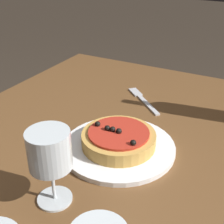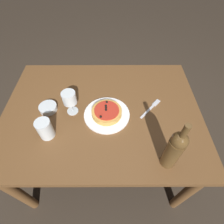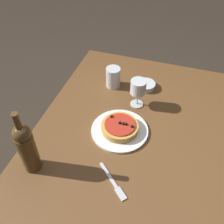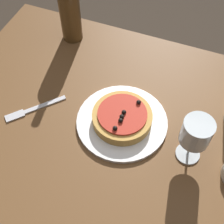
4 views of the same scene
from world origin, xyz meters
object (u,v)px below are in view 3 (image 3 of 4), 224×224
Objects in this scene: pizza at (120,127)px; wine_bottle at (26,147)px; dining_table at (130,140)px; dinner_plate at (120,130)px; side_bowl at (146,86)px; wine_glass at (138,88)px; water_cup at (113,77)px; fork at (114,183)px.

wine_bottle is (-0.31, 0.30, 0.10)m from pizza.
wine_bottle is at bearing 134.60° from dining_table.
side_bowl is (0.36, -0.05, 0.01)m from dinner_plate.
wine_glass is 0.18m from side_bowl.
dinner_plate is (-0.03, 0.05, 0.09)m from dining_table.
dinner_plate is at bearing 132.01° from pizza.
water_cup is 0.75× the size of fork.
fork is (-0.64, -0.01, -0.01)m from side_bowl.
side_bowl is at bearing -5.76° from wine_glass.
fork is at bearing -177.82° from dining_table.
dining_table is 11.24× the size of side_bowl.
pizza is 0.56× the size of wine_bottle.
fork is (-0.28, -0.06, -0.00)m from dinner_plate.
side_bowl is 0.64m from fork.
wine_bottle is (-0.34, 0.34, 0.22)m from dining_table.
dining_table is 7.79× the size of wine_glass.
water_cup is (0.33, 0.14, 0.05)m from dinner_plate.
wine_bottle reaches higher than water_cup.
side_bowl is at bearing -7.46° from dinner_plate.
fork reaches higher than dining_table.
wine_glass is 1.44× the size of side_bowl.
pizza is at bearing -157.14° from water_cup.
wine_bottle reaches higher than dining_table.
pizza reaches higher than side_bowl.
wine_glass is 0.49× the size of wine_bottle.
wine_bottle reaches higher than wine_glass.
wine_bottle is at bearing 165.83° from water_cup.
dinner_plate reaches higher than fork.
water_cup reaches higher than pizza.
side_bowl is (0.15, -0.02, -0.10)m from wine_glass.
side_bowl reaches higher than dinner_plate.
side_bowl reaches higher than fork.
dining_table is 3.82× the size of wine_bottle.
side_bowl reaches higher than dining_table.
dining_table is at bearing 179.78° from side_bowl.
dining_table is at bearing -55.08° from dinner_plate.
water_cup is at bearing 22.84° from dinner_plate.
dining_table is at bearing 134.59° from fork.
wine_bottle is 0.66m from water_cup.
fork is at bearing -85.76° from wine_bottle.
wine_bottle reaches higher than side_bowl.
dinner_plate is 0.29m from fork.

